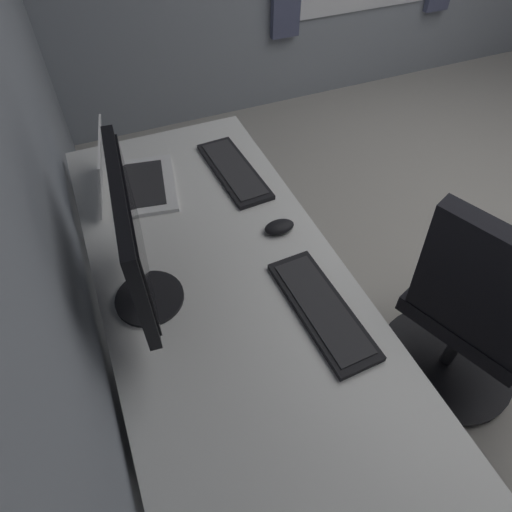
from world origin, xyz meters
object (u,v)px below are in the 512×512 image
object	(u,v)px
drawer_pedestal	(250,412)
laptop_leftmost	(128,178)
monitor_primary	(134,240)
mouse_main	(279,227)
office_chair	(470,318)
keyboard_main	(234,170)
keyboard_spare	(322,309)

from	to	relation	value
drawer_pedestal	laptop_leftmost	xyz separation A→B (m)	(0.80, 0.15, 0.43)
monitor_primary	laptop_leftmost	bearing A→B (deg)	-5.61
laptop_leftmost	mouse_main	distance (m)	0.59
laptop_leftmost	office_chair	xyz separation A→B (m)	(-0.83, -0.99, -0.33)
keyboard_main	office_chair	xyz separation A→B (m)	(-0.78, -0.60, -0.28)
monitor_primary	keyboard_spare	xyz separation A→B (m)	(-0.23, -0.44, -0.24)
mouse_main	office_chair	xyz separation A→B (m)	(-0.42, -0.57, -0.29)
mouse_main	keyboard_main	bearing A→B (deg)	4.53
drawer_pedestal	office_chair	size ratio (longest dim) A/B	0.72
mouse_main	office_chair	world-z (taller)	office_chair
monitor_primary	keyboard_main	bearing A→B (deg)	-43.09
drawer_pedestal	mouse_main	bearing A→B (deg)	-34.55
laptop_leftmost	keyboard_spare	size ratio (longest dim) A/B	0.88
laptop_leftmost	keyboard_spare	world-z (taller)	laptop_leftmost
office_chair	keyboard_main	bearing A→B (deg)	37.65
drawer_pedestal	office_chair	bearing A→B (deg)	-91.98
keyboard_main	drawer_pedestal	bearing A→B (deg)	162.08
monitor_primary	mouse_main	world-z (taller)	monitor_primary
keyboard_main	mouse_main	xyz separation A→B (m)	(-0.36, -0.03, 0.01)
laptop_leftmost	office_chair	bearing A→B (deg)	-130.17
drawer_pedestal	mouse_main	size ratio (longest dim) A/B	6.68
drawer_pedestal	monitor_primary	distance (m)	0.72
keyboard_spare	office_chair	world-z (taller)	office_chair
keyboard_spare	mouse_main	world-z (taller)	mouse_main
keyboard_main	laptop_leftmost	bearing A→B (deg)	81.75
drawer_pedestal	laptop_leftmost	world-z (taller)	laptop_leftmost
monitor_primary	office_chair	bearing A→B (deg)	-106.49
drawer_pedestal	laptop_leftmost	bearing A→B (deg)	10.27
drawer_pedestal	monitor_primary	bearing A→B (deg)	35.32
drawer_pedestal	office_chair	xyz separation A→B (m)	(-0.03, -0.84, 0.11)
monitor_primary	keyboard_spare	bearing A→B (deg)	-117.64
monitor_primary	laptop_leftmost	xyz separation A→B (m)	(0.53, -0.05, -0.20)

